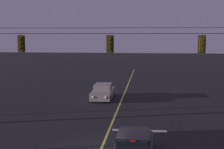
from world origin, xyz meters
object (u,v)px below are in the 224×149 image
(traffic_light_leftmost, at_px, (21,44))
(car_waiting_near_lane, at_px, (134,147))
(traffic_light_centre, at_px, (202,44))
(car_oncoming_lead, at_px, (103,92))
(traffic_light_left_inner, at_px, (110,44))

(traffic_light_leftmost, distance_m, car_waiting_near_lane, 10.55)
(traffic_light_leftmost, distance_m, traffic_light_centre, 11.51)
(traffic_light_leftmost, xyz_separation_m, car_oncoming_lead, (4.08, 9.43, -4.73))
(traffic_light_leftmost, height_order, traffic_light_centre, same)
(car_waiting_near_lane, bearing_deg, traffic_light_centre, 54.99)
(traffic_light_centre, distance_m, car_waiting_near_lane, 8.27)
(traffic_light_leftmost, distance_m, car_oncoming_lead, 11.31)
(car_waiting_near_lane, height_order, car_oncoming_lead, same)
(traffic_light_centre, distance_m, car_oncoming_lead, 12.90)
(traffic_light_left_inner, distance_m, car_oncoming_lead, 10.69)
(traffic_light_left_inner, bearing_deg, traffic_light_leftmost, 180.00)
(traffic_light_leftmost, xyz_separation_m, car_waiting_near_lane, (7.62, -5.56, -4.73))
(car_oncoming_lead, bearing_deg, car_waiting_near_lane, -76.70)
(car_waiting_near_lane, bearing_deg, car_oncoming_lead, 103.30)
(traffic_light_left_inner, bearing_deg, car_waiting_near_lane, -72.08)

